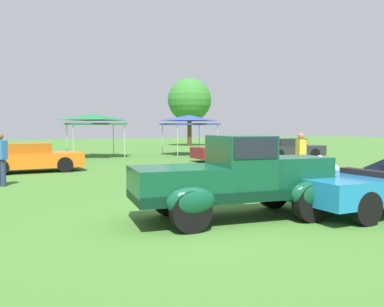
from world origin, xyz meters
The scene contains 11 objects.
ground_plane centered at (0.00, 0.00, 0.00)m, with size 120.00×120.00×0.00m, color #42752D.
feature_pickup_truck centered at (0.68, 0.07, 0.86)m, with size 4.36×2.12×1.70m.
neighbor_convertible centered at (4.04, -0.62, 0.58)m, with size 4.40×1.87×1.40m.
show_car_orange centered at (-2.86, 10.91, 0.60)m, with size 4.17×1.97×1.22m.
show_car_burgundy centered at (7.28, 12.10, 0.60)m, with size 4.00×1.78×1.22m.
show_car_charcoal centered at (11.48, 12.21, 0.60)m, with size 4.17×1.97×1.22m.
spectator_between_cars centered at (5.47, 3.89, 0.91)m, with size 0.35×0.46×1.69m.
spectator_far_side centered at (-3.86, 6.99, 0.91)m, with size 0.45×0.45×1.69m.
canopy_tent_center_field centered at (1.12, 18.16, 2.42)m, with size 3.35×3.35×2.71m.
canopy_tent_right_field centered at (7.37, 17.69, 2.42)m, with size 3.16×3.16×2.71m.
treeline_center centered at (12.89, 30.18, 4.66)m, with size 4.44×4.44×6.90m.
Camera 1 is at (-3.40, -6.82, 1.86)m, focal length 36.84 mm.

